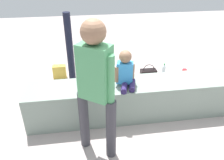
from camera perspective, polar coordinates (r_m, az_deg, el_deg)
The scene contains 12 objects.
ground_plane at distance 3.31m, azimuth 4.97°, elevation -8.47°, with size 12.00×12.00×0.00m, color #A89B98.
concrete_ledge at distance 3.16m, azimuth 5.17°, elevation -4.82°, with size 2.85×0.50×0.51m, color gray.
child_seated at distance 2.87m, azimuth 3.46°, elevation 2.34°, with size 0.29×0.34×0.48m.
adult_standing at distance 2.22m, azimuth -4.26°, elevation -0.21°, with size 0.39×0.34×1.55m.
cake_plate at distance 3.02m, azimuth -2.54°, elevation -0.33°, with size 0.22×0.22×0.07m.
gift_bag at distance 4.26m, azimuth -13.19°, elevation 2.11°, with size 0.24×0.12×0.29m.
railing_post at distance 3.71m, azimuth -10.38°, elevation 4.62°, with size 0.36×0.36×1.29m.
water_bottle_near_gift at distance 4.37m, azimuth 13.01°, elevation 2.57°, with size 0.07×0.07×0.23m.
water_bottle_far_side at distance 4.06m, azimuth -3.37°, elevation 1.18°, with size 0.07×0.07×0.24m.
party_cup_red at distance 4.52m, azimuth 17.89°, elevation 2.02°, with size 0.09×0.09×0.10m, color red.
cake_box_white at distance 4.32m, azimuth 1.82°, elevation 2.38°, with size 0.27×0.31×0.12m, color white.
handbag_black_leather at distance 4.10m, azimuth 9.17°, elevation 1.26°, with size 0.28×0.14×0.33m.
Camera 1 is at (-0.66, -2.53, 2.04)m, focal length 36.01 mm.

